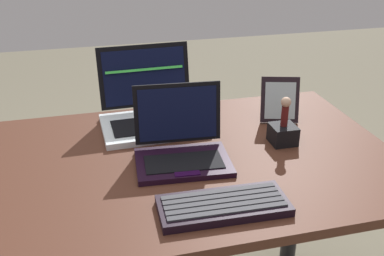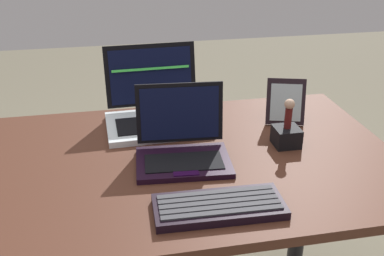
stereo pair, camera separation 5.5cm
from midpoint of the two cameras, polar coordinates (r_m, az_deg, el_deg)
desk at (r=1.30m, az=-2.21°, el=-9.33°), size 1.30×0.75×0.75m
laptop_front at (r=1.20m, az=0.07°, el=-2.41°), size 0.26×0.21×0.19m
laptop_rear at (r=1.42m, az=-3.51°, el=2.32°), size 0.32×0.27×0.23m
external_keyboard at (r=1.03m, az=5.02°, el=-9.93°), size 0.30×0.13×0.02m
photo_frame at (r=1.44m, az=12.95°, el=3.23°), size 0.13×0.08×0.14m
figurine_stand at (r=1.32m, az=13.13°, el=-1.08°), size 0.07×0.07×0.06m
figurine at (r=1.29m, az=13.48°, el=2.07°), size 0.03×0.03×0.09m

